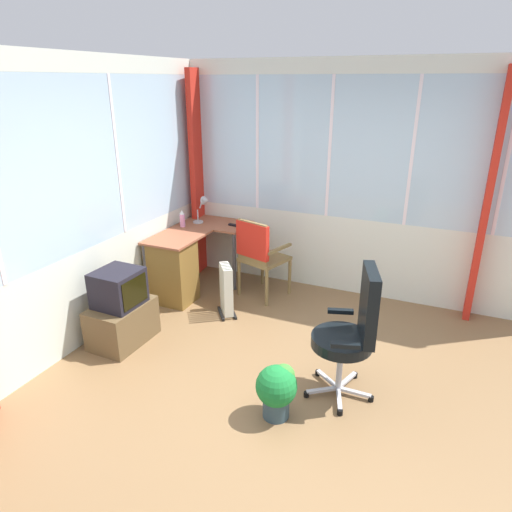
{
  "coord_description": "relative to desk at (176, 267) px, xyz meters",
  "views": [
    {
      "loc": [
        -2.97,
        -0.91,
        2.49
      ],
      "look_at": [
        0.94,
        0.81,
        0.83
      ],
      "focal_mm": 31.89,
      "sensor_mm": 36.0,
      "label": 1
    }
  ],
  "objects": [
    {
      "name": "office_chair",
      "position": [
        -0.94,
        -2.32,
        0.23
      ],
      "size": [
        0.63,
        0.55,
        1.14
      ],
      "color": "#B7B7BF",
      "rests_on": "ground"
    },
    {
      "name": "curtain_east_far",
      "position": [
        0.98,
        -3.22,
        0.9
      ],
      "size": [
        0.31,
        0.07,
        2.63
      ],
      "primitive_type": "cube",
      "rotation": [
        0.0,
        0.0,
        -0.01
      ],
      "color": "red",
      "rests_on": "ground"
    },
    {
      "name": "desk",
      "position": [
        0.0,
        0.0,
        0.0
      ],
      "size": [
        1.31,
        0.85,
        0.77
      ],
      "color": "#985438",
      "rests_on": "ground"
    },
    {
      "name": "spray_bottle",
      "position": [
        0.43,
        0.15,
        0.46
      ],
      "size": [
        0.06,
        0.06,
        0.22
      ],
      "color": "pink",
      "rests_on": "desk"
    },
    {
      "name": "north_window_panel",
      "position": [
        -1.2,
        0.33,
        0.94
      ],
      "size": [
        4.47,
        0.07,
        2.73
      ],
      "color": "silver",
      "rests_on": "ground"
    },
    {
      "name": "space_heater",
      "position": [
        -0.1,
        -0.72,
        -0.12
      ],
      "size": [
        0.35,
        0.33,
        0.59
      ],
      "color": "silver",
      "rests_on": "ground"
    },
    {
      "name": "curtain_corner",
      "position": [
        0.93,
        0.2,
        0.9
      ],
      "size": [
        0.32,
        0.1,
        2.63
      ],
      "primitive_type": "cube",
      "rotation": [
        0.0,
        0.0,
        0.09
      ],
      "color": "red",
      "rests_on": "ground"
    },
    {
      "name": "ground",
      "position": [
        -1.2,
        -1.97,
        -0.45
      ],
      "size": [
        5.47,
        5.55,
        0.06
      ],
      "primitive_type": "cube",
      "color": "brown"
    },
    {
      "name": "potted_plant",
      "position": [
        -1.44,
        -1.86,
        -0.16
      ],
      "size": [
        0.33,
        0.33,
        0.45
      ],
      "color": "#304753",
      "rests_on": "ground"
    },
    {
      "name": "tv_remote",
      "position": [
        0.71,
        -0.43,
        0.37
      ],
      "size": [
        0.07,
        0.16,
        0.02
      ],
      "primitive_type": "cube",
      "rotation": [
        0.0,
        0.0,
        -0.2
      ],
      "color": "black",
      "rests_on": "desk"
    },
    {
      "name": "tv_on_stand",
      "position": [
        -1.04,
        -0.04,
        -0.07
      ],
      "size": [
        0.65,
        0.46,
        0.78
      ],
      "color": "brown",
      "rests_on": "ground"
    },
    {
      "name": "desk_lamp",
      "position": [
        0.73,
        0.01,
        0.57
      ],
      "size": [
        0.23,
        0.2,
        0.34
      ],
      "color": "#B2B7BC",
      "rests_on": "desk"
    },
    {
      "name": "east_window_panel",
      "position": [
        1.06,
        -1.97,
        0.94
      ],
      "size": [
        0.07,
        4.55,
        2.73
      ],
      "color": "silver",
      "rests_on": "ground"
    },
    {
      "name": "wooden_armchair",
      "position": [
        0.41,
        -0.88,
        0.2
      ],
      "size": [
        0.61,
        0.6,
        0.98
      ],
      "color": "olive",
      "rests_on": "ground"
    }
  ]
}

